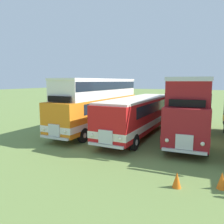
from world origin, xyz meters
TOP-DOWN VIEW (x-y plane):
  - ground_plane at (0.00, 0.00)m, footprint 200.00×200.00m
  - bus_first_in_row at (-9.62, 0.46)m, footprint 2.83×11.62m
  - bus_second_in_row at (-5.77, 0.10)m, footprint 2.87×11.30m
  - bus_third_in_row at (-1.93, 0.39)m, footprint 3.00×10.16m
  - cone_mid_row at (0.08, -7.12)m, footprint 0.36×0.36m
  - cone_far_end at (-1.57, -7.78)m, footprint 0.36×0.36m

SIDE VIEW (x-z plane):
  - ground_plane at x=0.00m, z-range 0.00..0.00m
  - cone_far_end at x=-1.57m, z-range 0.00..0.65m
  - cone_mid_row at x=0.08m, z-range 0.00..0.70m
  - bus_second_in_row at x=-5.77m, z-range 0.26..3.25m
  - bus_third_in_row at x=-1.93m, z-range 0.10..4.62m
  - bus_first_in_row at x=-9.62m, z-range 0.23..4.72m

